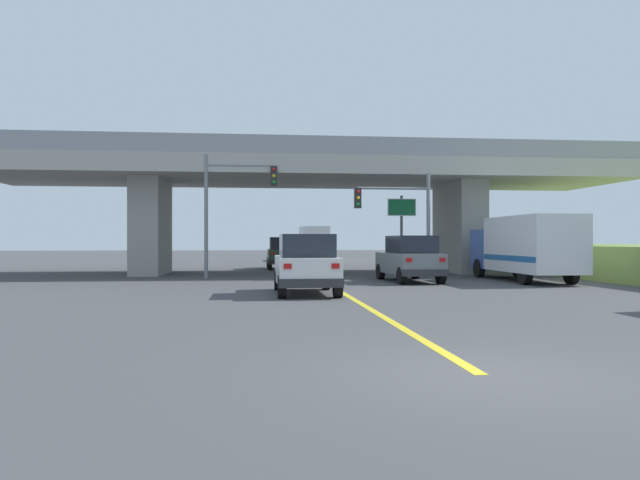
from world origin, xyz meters
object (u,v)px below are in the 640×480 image
Objects in this scene: highway_sign at (402,217)px; suv_crossing at (410,259)px; box_truck at (525,247)px; traffic_signal_nearside at (402,211)px; sedan_oncoming at (283,253)px; semi_truck_distant at (313,243)px; traffic_signal_farside at (230,198)px; suv_lead at (306,264)px.

suv_crossing is at bearing -100.04° from highway_sign.
traffic_signal_nearside is at bearing 152.32° from box_truck.
sedan_oncoming is at bearing 127.81° from highway_sign.
suv_crossing is at bearing -87.13° from semi_truck_distant.
suv_crossing is 0.79× the size of traffic_signal_farside.
sedan_oncoming is 10.51m from traffic_signal_farside.
semi_truck_distant reaches higher than sedan_oncoming.
semi_truck_distant is (-6.69, 29.14, 0.07)m from box_truck.
suv_lead is 1.04× the size of highway_sign.
suv_lead is 0.58× the size of box_truck.
semi_truck_distant is (-2.38, 23.74, -1.43)m from highway_sign.
traffic_signal_nearside is at bearing -4.71° from traffic_signal_farside.
traffic_signal_farside is 26.74m from semi_truck_distant.
traffic_signal_farside is at bearing -166.66° from highway_sign.
box_truck is (5.23, -0.14, 0.52)m from suv_crossing.
semi_truck_distant is at bearing 77.81° from sedan_oncoming.
sedan_oncoming is 1.06× the size of highway_sign.
traffic_signal_nearside is 1.21× the size of highway_sign.
highway_sign is 0.58× the size of semi_truck_distant.
suv_lead is 12.56m from highway_sign.
box_truck is at bearing -4.43° from suv_crossing.
highway_sign is (8.86, 2.10, -0.80)m from traffic_signal_farside.
traffic_signal_farside is at bearing -107.14° from sedan_oncoming.
traffic_signal_nearside is (5.19, -10.35, 2.20)m from sedan_oncoming.
suv_lead is 18.44m from sedan_oncoming.
highway_sign is at bearing 128.59° from box_truck.
traffic_signal_farside is (-13.17, 3.29, 2.30)m from box_truck.
highway_sign reaches higher than sedan_oncoming.
traffic_signal_farside reaches higher than suv_lead.
suv_lead is 7.54m from suv_crossing.
highway_sign is (5.88, -7.57, 2.02)m from sedan_oncoming.
semi_truck_distant reaches higher than suv_lead.
suv_crossing is 1.05× the size of sedan_oncoming.
suv_lead is at bearing -90.29° from sedan_oncoming.
box_truck reaches higher than suv_lead.
sedan_oncoming is at bearing 128.14° from box_truck.
suv_crossing is 0.62× the size of box_truck.
suv_crossing is 29.04m from semi_truck_distant.
sedan_oncoming is at bearing 89.71° from suv_lead.
highway_sign is (-4.30, 5.39, 1.50)m from box_truck.
suv_crossing is 3.32m from traffic_signal_nearside.
suv_crossing is at bearing 178.50° from box_truck.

